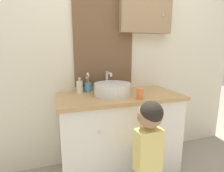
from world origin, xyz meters
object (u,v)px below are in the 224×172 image
object	(u,v)px
toothbrush_holder	(88,86)
child_figure	(149,142)
drinking_cup	(140,94)
soap_dispenser	(80,87)
sink_basin	(112,89)

from	to	relation	value
toothbrush_holder	child_figure	xyz separation A→B (m)	(0.34, -0.69, -0.31)
drinking_cup	soap_dispenser	bearing A→B (deg)	141.58
sink_basin	child_figure	size ratio (longest dim) A/B	0.46
soap_dispenser	child_figure	distance (m)	0.85
sink_basin	child_figure	world-z (taller)	sink_basin
child_figure	sink_basin	bearing A→B (deg)	105.43
toothbrush_holder	soap_dispenser	distance (m)	0.09
child_figure	drinking_cup	xyz separation A→B (m)	(0.05, 0.28, 0.30)
sink_basin	toothbrush_holder	world-z (taller)	sink_basin
toothbrush_holder	child_figure	bearing A→B (deg)	-63.97
toothbrush_holder	child_figure	distance (m)	0.82
soap_dispenser	sink_basin	bearing A→B (deg)	-30.57
sink_basin	drinking_cup	xyz separation A→B (m)	(0.19, -0.21, -0.01)
toothbrush_holder	drinking_cup	bearing A→B (deg)	-46.25
child_figure	drinking_cup	size ratio (longest dim) A/B	9.37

